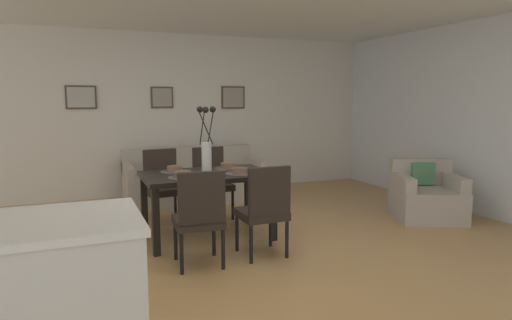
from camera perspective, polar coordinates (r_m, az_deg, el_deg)
ground_plane at (r=4.54m, az=-3.08°, el=-12.18°), size 9.00×9.00×0.00m
back_wall_panel at (r=7.41m, az=-11.61°, el=5.75°), size 9.00×0.10×2.60m
side_window_wall at (r=6.73m, az=26.39°, el=4.88°), size 0.10×6.30×2.60m
dining_table at (r=4.97m, az=-6.33°, el=-2.69°), size 1.40×0.89×0.74m
dining_chair_near_left at (r=4.12m, az=-7.26°, el=-6.89°), size 0.47×0.47×0.92m
dining_chair_near_right at (r=5.72m, az=-11.90°, el=-2.82°), size 0.47×0.47×0.92m
dining_chair_far_left at (r=4.35m, az=1.12°, el=-6.01°), size 0.44×0.44×0.92m
dining_chair_far_right at (r=5.88m, az=-5.77°, el=-2.40°), size 0.47×0.47×0.92m
centerpiece_vase at (r=4.92m, az=-6.39°, el=1.61°), size 0.21×0.23×0.73m
placemat_near_left at (r=4.69m, az=-9.36°, el=-2.22°), size 0.32×0.32×0.01m
bowl_near_left at (r=4.68m, az=-9.37°, el=-1.77°), size 0.17×0.17×0.07m
placemat_near_right at (r=5.07m, az=-10.39°, el=-1.48°), size 0.32×0.32×0.01m
bowl_near_right at (r=5.06m, az=-10.41°, el=-1.06°), size 0.17×0.17×0.07m
placemat_far_left at (r=4.87m, az=-2.12°, el=-1.75°), size 0.32×0.32×0.01m
bowl_far_left at (r=4.86m, az=-2.12°, el=-1.31°), size 0.17×0.17×0.07m
placemat_far_right at (r=5.24m, az=-3.64°, el=-1.07°), size 0.32×0.32×0.01m
bowl_far_right at (r=5.23m, az=-3.65°, el=-0.67°), size 0.17×0.17×0.07m
sofa at (r=6.90m, az=-8.06°, el=-2.87°), size 2.06×0.84×0.80m
armchair at (r=6.24m, az=21.05°, el=-4.40°), size 1.06×1.06×0.75m
framed_picture_left at (r=7.21m, az=-21.58°, el=7.51°), size 0.44×0.03×0.35m
framed_picture_center at (r=7.33m, az=-11.99°, el=7.88°), size 0.35×0.03×0.34m
framed_picture_right at (r=7.65m, az=-2.96°, el=8.03°), size 0.41×0.03×0.38m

